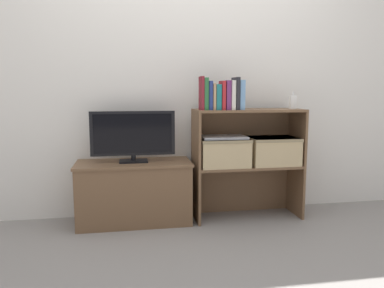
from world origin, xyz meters
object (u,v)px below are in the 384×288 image
Objects in this scene: tv_stand at (134,192)px; book_ivory at (232,95)px; tv at (133,135)px; laptop at (223,137)px; book_forest at (205,94)px; book_plum at (227,95)px; book_teal at (217,97)px; book_charcoal at (236,94)px; storage_basket_left at (223,151)px; book_maroon at (201,93)px; book_tan at (213,97)px; book_crimson at (222,95)px; storage_basket_right at (272,149)px; book_skyblue at (240,95)px; baby_monitor at (293,102)px; book_navy at (209,95)px.

book_ivory is at bearing -6.43° from tv_stand.
tv is 0.72m from laptop.
book_forest reaches higher than tv.
book_plum is at bearing -74.95° from laptop.
book_ivory reaches higher than tv_stand.
book_plum is at bearing 0.00° from book_teal.
book_teal is 0.87× the size of book_plum.
book_ivory is 0.90× the size of book_charcoal.
tv_stand is 0.78m from storage_basket_left.
book_forest is 0.62× the size of storage_basket_left.
tv_stand is 1.00m from book_teal.
book_maroon reaches higher than tv_stand.
book_tan is 0.11m from book_plum.
book_forest is 0.14m from book_crimson.
book_tan is at bearing 0.00° from book_maroon.
book_tan is 0.34m from laptop.
book_plum reaches higher than tv_stand.
book_maroon is 0.40m from laptop.
storage_basket_right is (0.41, 0.05, -0.45)m from book_plum.
book_tan is 0.57× the size of laptop.
book_maroon is 1.26× the size of book_tan.
tv_stand is at bearing 172.88° from book_crimson.
book_charcoal reaches higher than book_ivory.
book_crimson is 0.99× the size of book_plum.
book_skyblue reaches higher than book_tan.
tv is at bearing 172.19° from book_tan.
tv is 0.64m from book_forest.
book_forest is at bearing -175.06° from baby_monitor.
book_tan is 0.90× the size of book_plum.
storage_basket_left is at bearing 17.17° from book_forest.
book_skyblue is at bearing -22.52° from storage_basket_left.
book_teal is at bearing -174.33° from baby_monitor.
book_forest reaches higher than storage_basket_right.
book_crimson is at bearing -116.95° from laptop.
book_maroon is 0.79m from baby_monitor.
book_skyblue is (0.11, -0.00, 0.00)m from book_plum.
book_skyblue reaches higher than book_crimson.
baby_monitor is (0.78, 0.06, -0.07)m from book_maroon.
book_maroon is 1.13× the size of book_ivory.
laptop is at bearing 105.05° from book_plum.
tv_stand is 2.26× the size of storage_basket_left.
book_teal is at bearing 0.00° from book_forest.
laptop is at bearing 26.93° from book_tan.
tv_stand is at bearing 177.10° from storage_basket_left.
tv is 0.62m from book_maroon.
book_navy is at bearing -174.78° from storage_basket_right.
storage_basket_right is (1.14, -0.03, -0.14)m from tv.
tv_stand is 1.06m from book_plum.
book_crimson is 1.61× the size of baby_monitor.
book_forest reaches higher than book_navy.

